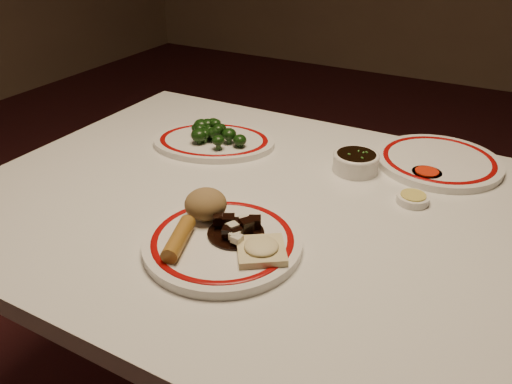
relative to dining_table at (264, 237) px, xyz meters
The scene contains 12 objects.
dining_table is the anchor object (origin of this frame).
main_plate 0.20m from the dining_table, 86.04° to the right, with size 0.37×0.37×0.02m.
rice_mound 0.20m from the dining_table, 110.83° to the right, with size 0.08×0.08×0.06m, color olive.
spring_roll 0.26m from the dining_table, 100.13° to the right, with size 0.03×0.03×0.10m, color #A17027.
fried_wonton 0.24m from the dining_table, 63.50° to the right, with size 0.11×0.11×0.02m.
stirfry_heap 0.20m from the dining_table, 79.75° to the right, with size 0.10×0.10×0.03m.
broccoli_plate 0.31m from the dining_table, 143.04° to the left, with size 0.36×0.34×0.02m.
broccoli_pile 0.32m from the dining_table, 144.02° to the left, with size 0.16×0.10×0.05m.
soy_bowl 0.27m from the dining_table, 60.39° to the left, with size 0.10×0.10×0.04m.
sweet_sour_dish 0.38m from the dining_table, 43.03° to the left, with size 0.06×0.06×0.02m.
mustard_dish 0.31m from the dining_table, 26.49° to the left, with size 0.06×0.06×0.02m.
far_plate 0.44m from the dining_table, 50.08° to the left, with size 0.29×0.29×0.02m.
Camera 1 is at (0.40, -0.77, 1.27)m, focal length 35.00 mm.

